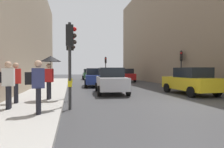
% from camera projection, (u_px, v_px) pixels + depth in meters
% --- Properties ---
extents(ground_plane, '(120.00, 120.00, 0.00)m').
position_uv_depth(ground_plane, '(181.00, 105.00, 8.82)').
color(ground_plane, '#38383A').
extents(sidewalk_kerb, '(2.70, 40.00, 0.16)m').
position_uv_depth(sidewalk_kerb, '(46.00, 92.00, 13.34)').
color(sidewalk_kerb, '#A8A5A0').
rests_on(sidewalk_kerb, ground).
extents(building_facade_right, '(12.00, 32.36, 13.54)m').
position_uv_depth(building_facade_right, '(204.00, 28.00, 24.10)').
color(building_facade_right, gray).
rests_on(building_facade_right, ground).
extents(traffic_light_near_left, '(0.43, 0.24, 3.52)m').
position_uv_depth(traffic_light_near_left, '(70.00, 50.00, 7.82)').
color(traffic_light_near_left, '#2D2D2D').
rests_on(traffic_light_near_left, ground).
extents(traffic_light_near_right, '(0.45, 0.34, 3.56)m').
position_uv_depth(traffic_light_near_right, '(71.00, 53.00, 9.97)').
color(traffic_light_near_right, '#2D2D2D').
rests_on(traffic_light_near_right, ground).
extents(traffic_light_mid_street, '(0.37, 0.44, 3.39)m').
position_uv_depth(traffic_light_mid_street, '(181.00, 62.00, 17.75)').
color(traffic_light_mid_street, '#2D2D2D').
rests_on(traffic_light_mid_street, ground).
extents(traffic_light_far_median, '(0.24, 0.43, 3.51)m').
position_uv_depth(traffic_light_far_median, '(106.00, 64.00, 28.14)').
color(traffic_light_far_median, '#2D2D2D').
rests_on(traffic_light_far_median, ground).
extents(car_red_sedan, '(2.22, 4.30, 1.76)m').
position_uv_depth(car_red_sedan, '(126.00, 75.00, 26.28)').
color(car_red_sedan, red).
rests_on(car_red_sedan, ground).
extents(car_blue_van, '(2.23, 4.31, 1.76)m').
position_uv_depth(car_blue_van, '(95.00, 77.00, 18.92)').
color(car_blue_van, navy).
rests_on(car_blue_van, ground).
extents(car_yellow_taxi, '(2.16, 4.27, 1.76)m').
position_uv_depth(car_yellow_taxi, '(191.00, 81.00, 12.74)').
color(car_yellow_taxi, yellow).
rests_on(car_yellow_taxi, ground).
extents(car_dark_suv, '(2.18, 4.28, 1.76)m').
position_uv_depth(car_dark_suv, '(111.00, 74.00, 35.96)').
color(car_dark_suv, black).
rests_on(car_dark_suv, ground).
extents(car_green_estate, '(2.06, 4.22, 1.76)m').
position_uv_depth(car_green_estate, '(89.00, 74.00, 32.22)').
color(car_green_estate, '#2D6038').
rests_on(car_green_estate, ground).
extents(car_silver_hatchback, '(2.25, 4.32, 1.76)m').
position_uv_depth(car_silver_hatchback, '(111.00, 81.00, 13.31)').
color(car_silver_hatchback, '#BCBCC1').
rests_on(car_silver_hatchback, ground).
extents(pedestrian_with_umbrella, '(1.00, 1.00, 2.14)m').
position_uv_depth(pedestrian_with_umbrella, '(50.00, 65.00, 9.53)').
color(pedestrian_with_umbrella, black).
rests_on(pedestrian_with_umbrella, sidewalk_kerb).
extents(pedestrian_with_black_backpack, '(0.62, 0.36, 1.77)m').
position_uv_depth(pedestrian_with_black_backpack, '(7.00, 82.00, 7.20)').
color(pedestrian_with_black_backpack, black).
rests_on(pedestrian_with_black_backpack, sidewalk_kerb).
extents(pedestrian_with_grey_backpack, '(0.63, 0.37, 1.77)m').
position_uv_depth(pedestrian_with_grey_backpack, '(37.00, 84.00, 6.36)').
color(pedestrian_with_grey_backpack, black).
rests_on(pedestrian_with_grey_backpack, sidewalk_kerb).
extents(pedestrian_in_red_jacket, '(0.43, 0.36, 1.77)m').
position_uv_depth(pedestrian_in_red_jacket, '(16.00, 81.00, 8.51)').
color(pedestrian_in_red_jacket, black).
rests_on(pedestrian_in_red_jacket, sidewalk_kerb).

